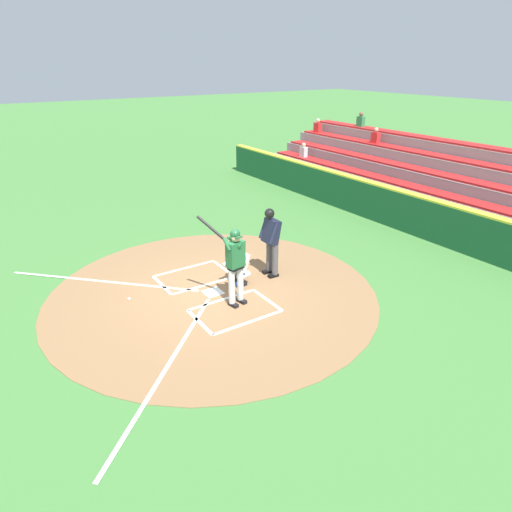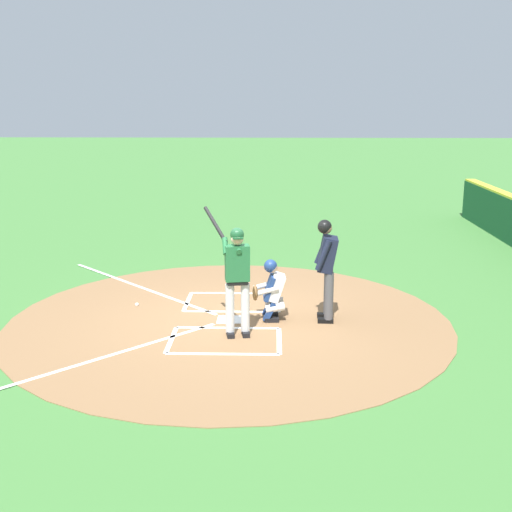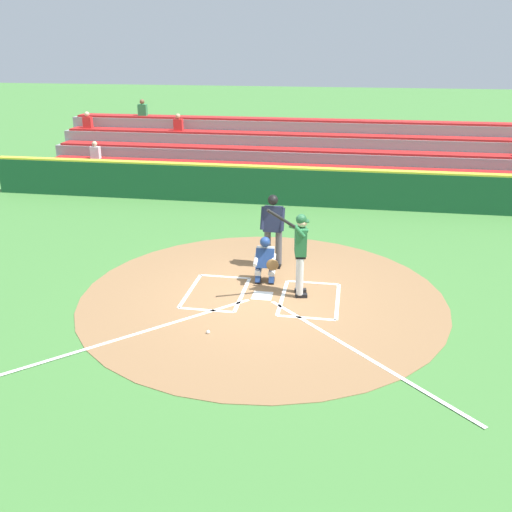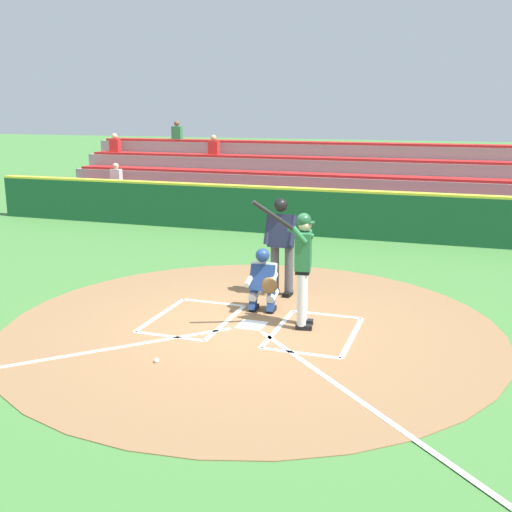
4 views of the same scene
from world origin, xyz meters
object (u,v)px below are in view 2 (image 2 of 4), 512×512
Objects in this scene: baseball at (137,305)px; catcher at (271,289)px; batter at (237,273)px; plate_umpire at (327,263)px.

catcher is at bearing -105.24° from baseball.
catcher is (0.84, -0.58, -0.51)m from batter.
catcher reaches higher than baseball.
plate_umpire is at bearing -62.68° from batter.
baseball is (0.71, 2.62, -0.55)m from catcher.
catcher is at bearing 88.49° from plate_umpire.
catcher is 1.10m from plate_umpire.
batter is at bearing 145.25° from catcher.
batter is 28.76× the size of baseball.
catcher is 0.61× the size of plate_umpire.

